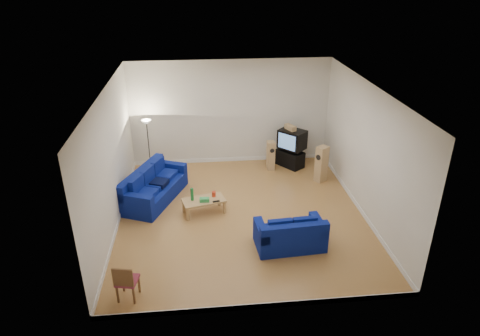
{
  "coord_description": "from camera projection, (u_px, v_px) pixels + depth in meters",
  "views": [
    {
      "loc": [
        -0.98,
        -9.08,
        5.64
      ],
      "look_at": [
        0.0,
        0.4,
        1.1
      ],
      "focal_mm": 32.0,
      "sensor_mm": 36.0,
      "label": 1
    }
  ],
  "objects": [
    {
      "name": "bottle",
      "position": [
        192.0,
        194.0,
        10.5
      ],
      "size": [
        0.08,
        0.08,
        0.32
      ],
      "primitive_type": "cylinder",
      "rotation": [
        0.0,
        0.0,
        0.06
      ],
      "color": "#197233",
      "rests_on": "coffee_table"
    },
    {
      "name": "remote",
      "position": [
        216.0,
        201.0,
        10.49
      ],
      "size": [
        0.18,
        0.09,
        0.02
      ],
      "primitive_type": "cube",
      "rotation": [
        0.0,
        0.0,
        0.21
      ],
      "color": "black",
      "rests_on": "coffee_table"
    },
    {
      "name": "speaker_left",
      "position": [
        271.0,
        155.0,
        12.85
      ],
      "size": [
        0.23,
        0.29,
        0.9
      ],
      "rotation": [
        0.0,
        0.0,
        0.09
      ],
      "color": "tan",
      "rests_on": "ground"
    },
    {
      "name": "floor_lamp",
      "position": [
        147.0,
        129.0,
        12.28
      ],
      "size": [
        0.28,
        0.28,
        1.64
      ],
      "color": "black",
      "rests_on": "ground"
    },
    {
      "name": "television",
      "position": [
        292.0,
        139.0,
        12.88
      ],
      "size": [
        0.91,
        0.92,
        0.58
      ],
      "rotation": [
        0.0,
        0.0,
        -0.81
      ],
      "color": "black",
      "rests_on": "av_receiver"
    },
    {
      "name": "room",
      "position": [
        242.0,
        158.0,
        10.0
      ],
      "size": [
        6.01,
        6.51,
        3.21
      ],
      "color": "brown",
      "rests_on": "ground"
    },
    {
      "name": "sofa_three_seat",
      "position": [
        153.0,
        189.0,
        11.25
      ],
      "size": [
        1.71,
        2.36,
        0.84
      ],
      "rotation": [
        0.0,
        0.0,
        -1.97
      ],
      "color": "navy",
      "rests_on": "ground"
    },
    {
      "name": "tv_stand",
      "position": [
        290.0,
        158.0,
        13.15
      ],
      "size": [
        0.86,
        0.93,
        0.5
      ],
      "primitive_type": "cube",
      "rotation": [
        0.0,
        0.0,
        -0.93
      ],
      "color": "black",
      "rests_on": "ground"
    },
    {
      "name": "dining_chair",
      "position": [
        126.0,
        281.0,
        7.78
      ],
      "size": [
        0.44,
        0.44,
        0.79
      ],
      "rotation": [
        0.0,
        0.0,
        -0.2
      ],
      "color": "brown",
      "rests_on": "ground"
    },
    {
      "name": "speaker_right",
      "position": [
        321.0,
        164.0,
        12.11
      ],
      "size": [
        0.4,
        0.38,
        1.06
      ],
      "rotation": [
        0.0,
        0.0,
        -0.98
      ],
      "color": "tan",
      "rests_on": "ground"
    },
    {
      "name": "centre_speaker",
      "position": [
        290.0,
        127.0,
        12.77
      ],
      "size": [
        0.32,
        0.44,
        0.14
      ],
      "primitive_type": "cube",
      "rotation": [
        0.0,
        0.0,
        -1.14
      ],
      "color": "tan",
      "rests_on": "television"
    },
    {
      "name": "coffee_table",
      "position": [
        204.0,
        201.0,
        10.62
      ],
      "size": [
        1.13,
        0.76,
        0.38
      ],
      "rotation": [
        0.0,
        0.0,
        0.25
      ],
      "color": "tan",
      "rests_on": "ground"
    },
    {
      "name": "red_canister",
      "position": [
        214.0,
        194.0,
        10.71
      ],
      "size": [
        0.1,
        0.1,
        0.13
      ],
      "primitive_type": "cylinder",
      "rotation": [
        0.0,
        0.0,
        -0.08
      ],
      "color": "red",
      "rests_on": "coffee_table"
    },
    {
      "name": "av_receiver",
      "position": [
        291.0,
        149.0,
        13.07
      ],
      "size": [
        0.48,
        0.5,
        0.09
      ],
      "primitive_type": "cube",
      "rotation": [
        0.0,
        0.0,
        -0.95
      ],
      "color": "black",
      "rests_on": "tv_stand"
    },
    {
      "name": "tissue_box",
      "position": [
        204.0,
        200.0,
        10.49
      ],
      "size": [
        0.24,
        0.14,
        0.1
      ],
      "primitive_type": "cube",
      "rotation": [
        0.0,
        0.0,
        -0.05
      ],
      "color": "green",
      "rests_on": "coffee_table"
    },
    {
      "name": "sofa_loveseat",
      "position": [
        290.0,
        236.0,
        9.33
      ],
      "size": [
        1.54,
        0.93,
        0.74
      ],
      "rotation": [
        0.0,
        0.0,
        0.07
      ],
      "color": "navy",
      "rests_on": "ground"
    }
  ]
}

